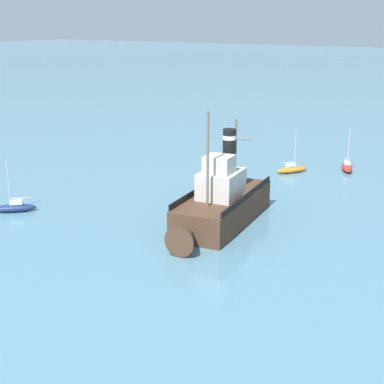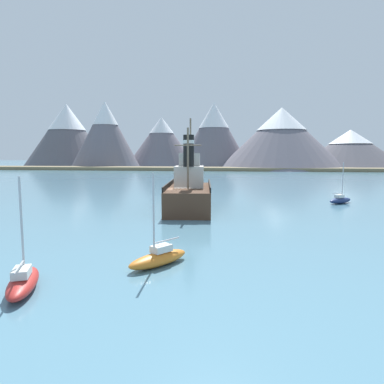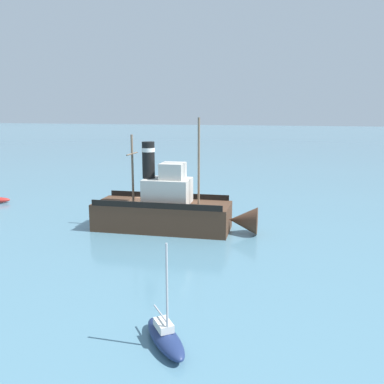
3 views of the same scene
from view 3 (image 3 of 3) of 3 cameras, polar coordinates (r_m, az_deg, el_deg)
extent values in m
plane|color=teal|center=(38.37, -6.55, -4.54)|extent=(600.00, 600.00, 0.00)
cube|color=#4C3323|center=(36.46, -4.17, -3.38)|extent=(5.52, 12.36, 2.40)
cone|color=#4C3323|center=(35.20, 7.19, -3.97)|extent=(2.57, 2.61, 2.35)
cube|color=beige|center=(35.82, -3.46, 0.14)|extent=(3.37, 4.27, 2.20)
cube|color=beige|center=(35.39, -2.71, 2.97)|extent=(2.38, 2.20, 1.40)
cylinder|color=black|center=(35.89, -6.13, 4.48)|extent=(1.10, 1.10, 3.20)
cylinder|color=silver|center=(35.80, -6.16, 5.91)|extent=(1.16, 1.16, 0.35)
cylinder|color=#75604C|center=(34.78, 0.96, 4.25)|extent=(0.20, 0.20, 7.50)
cylinder|color=#75604C|center=(36.48, -8.35, 3.27)|extent=(0.20, 0.20, 6.00)
cylinder|color=#75604C|center=(36.33, -8.41, 5.33)|extent=(2.60, 0.37, 0.12)
cube|color=black|center=(38.15, -3.31, -0.48)|extent=(1.20, 11.36, 0.50)
cube|color=black|center=(34.11, -5.21, -1.90)|extent=(1.20, 11.36, 0.50)
ellipsoid|color=navy|center=(19.40, -3.78, -19.77)|extent=(3.59, 3.32, 0.70)
cube|color=silver|center=(19.30, -4.01, -18.14)|extent=(1.25, 1.20, 0.36)
cylinder|color=#B7B7BC|center=(18.01, -3.54, -13.53)|extent=(0.10, 0.10, 4.20)
cylinder|color=#B7B7BC|center=(19.45, -4.44, -16.65)|extent=(1.41, 1.24, 0.08)
camera|label=1|loc=(61.80, 46.63, 13.72)|focal=55.00mm
camera|label=2|loc=(56.23, -42.85, 3.57)|focal=32.00mm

